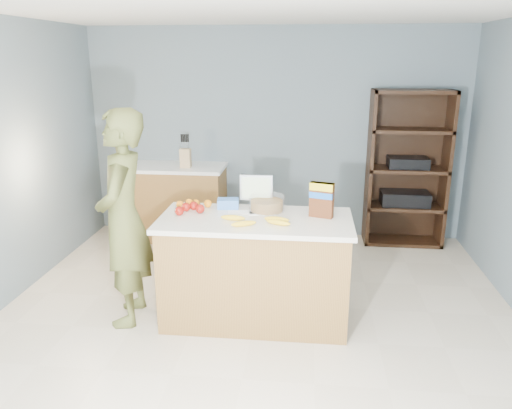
# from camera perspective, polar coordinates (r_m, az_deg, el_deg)

# --- Properties ---
(floor) EXTENTS (4.50, 5.00, 0.02)m
(floor) POSITION_cam_1_polar(r_m,az_deg,el_deg) (4.13, -0.54, -14.85)
(floor) COLOR beige
(floor) RESTS_ON ground
(walls) EXTENTS (4.52, 5.02, 2.51)m
(walls) POSITION_cam_1_polar(r_m,az_deg,el_deg) (3.56, -0.61, 8.49)
(walls) COLOR slate
(walls) RESTS_ON ground
(counter_peninsula) EXTENTS (1.56, 0.76, 0.90)m
(counter_peninsula) POSITION_cam_1_polar(r_m,az_deg,el_deg) (4.20, -0.07, -7.87)
(counter_peninsula) COLOR brown
(counter_peninsula) RESTS_ON ground
(back_cabinet) EXTENTS (1.24, 0.62, 0.90)m
(back_cabinet) POSITION_cam_1_polar(r_m,az_deg,el_deg) (6.16, -9.29, 0.33)
(back_cabinet) COLOR brown
(back_cabinet) RESTS_ON ground
(shelving_unit) EXTENTS (0.90, 0.40, 1.80)m
(shelving_unit) POSITION_cam_1_polar(r_m,az_deg,el_deg) (6.09, 16.78, 3.66)
(shelving_unit) COLOR black
(shelving_unit) RESTS_ON ground
(person) EXTENTS (0.51, 0.70, 1.78)m
(person) POSITION_cam_1_polar(r_m,az_deg,el_deg) (4.18, -14.89, -1.60)
(person) COLOR brown
(person) RESTS_ON ground
(knife_block) EXTENTS (0.12, 0.10, 0.31)m
(knife_block) POSITION_cam_1_polar(r_m,az_deg,el_deg) (5.91, -8.06, 5.35)
(knife_block) COLOR tan
(knife_block) RESTS_ON back_cabinet
(envelopes) EXTENTS (0.41, 0.15, 0.00)m
(envelopes) POSITION_cam_1_polar(r_m,az_deg,el_deg) (4.15, -0.49, -0.95)
(envelopes) COLOR white
(envelopes) RESTS_ON counter_peninsula
(bananas) EXTENTS (0.57, 0.23, 0.04)m
(bananas) POSITION_cam_1_polar(r_m,az_deg,el_deg) (3.89, 0.22, -1.87)
(bananas) COLOR yellow
(bananas) RESTS_ON counter_peninsula
(apples) EXTENTS (0.23, 0.24, 0.08)m
(apples) POSITION_cam_1_polar(r_m,az_deg,el_deg) (4.19, -7.57, -0.42)
(apples) COLOR maroon
(apples) RESTS_ON counter_peninsula
(oranges) EXTENTS (0.30, 0.15, 0.07)m
(oranges) POSITION_cam_1_polar(r_m,az_deg,el_deg) (4.32, -7.18, 0.06)
(oranges) COLOR orange
(oranges) RESTS_ON counter_peninsula
(blue_carton) EXTENTS (0.19, 0.14, 0.08)m
(blue_carton) POSITION_cam_1_polar(r_m,az_deg,el_deg) (4.28, -3.21, 0.12)
(blue_carton) COLOR blue
(blue_carton) RESTS_ON counter_peninsula
(salad_bowl) EXTENTS (0.30, 0.30, 0.13)m
(salad_bowl) POSITION_cam_1_polar(r_m,az_deg,el_deg) (4.20, 1.23, 0.04)
(salad_bowl) COLOR #267219
(salad_bowl) RESTS_ON counter_peninsula
(tv) EXTENTS (0.28, 0.12, 0.28)m
(tv) POSITION_cam_1_polar(r_m,az_deg,el_deg) (4.28, 0.03, 1.79)
(tv) COLOR silver
(tv) RESTS_ON counter_peninsula
(cereal_box) EXTENTS (0.20, 0.12, 0.29)m
(cereal_box) POSITION_cam_1_polar(r_m,az_deg,el_deg) (4.04, 7.52, 0.83)
(cereal_box) COLOR #592B14
(cereal_box) RESTS_ON counter_peninsula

